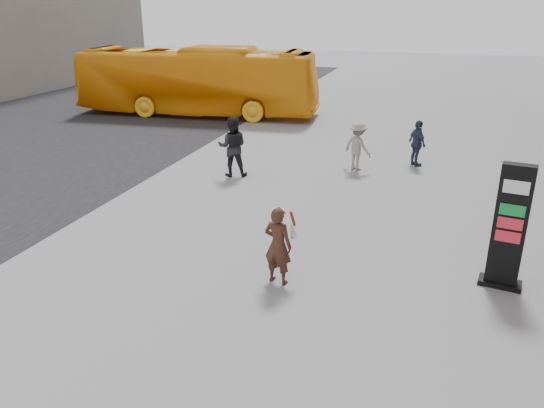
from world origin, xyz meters
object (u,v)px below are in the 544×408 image
(woman, at_px, (278,244))
(pedestrian_b, at_px, (358,146))
(info_pylon, at_px, (509,227))
(pedestrian_c, at_px, (417,143))
(bus, at_px, (197,81))
(pedestrian_a, at_px, (232,147))

(woman, distance_m, pedestrian_b, 7.69)
(info_pylon, bearing_deg, pedestrian_c, 114.14)
(bus, relative_size, pedestrian_c, 7.45)
(info_pylon, relative_size, pedestrian_c, 1.60)
(info_pylon, xyz_separation_m, pedestrian_b, (-3.83, 6.52, -0.43))
(pedestrian_b, distance_m, pedestrian_c, 2.03)
(woman, height_order, bus, bus)
(pedestrian_a, height_order, pedestrian_c, pedestrian_a)
(bus, bearing_deg, woman, -155.26)
(info_pylon, xyz_separation_m, woman, (-4.06, -1.17, -0.41))
(info_pylon, relative_size, pedestrian_b, 1.57)
(woman, relative_size, pedestrian_b, 1.01)
(woman, distance_m, pedestrian_c, 8.91)
(woman, xyz_separation_m, pedestrian_a, (-3.29, 5.90, 0.13))
(info_pylon, height_order, pedestrian_b, info_pylon)
(pedestrian_c, bearing_deg, bus, 27.74)
(info_pylon, height_order, woman, info_pylon)
(info_pylon, distance_m, bus, 17.92)
(bus, height_order, pedestrian_c, bus)
(pedestrian_b, bearing_deg, woman, 118.48)
(pedestrian_c, bearing_deg, pedestrian_a, 83.20)
(info_pylon, relative_size, bus, 0.21)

